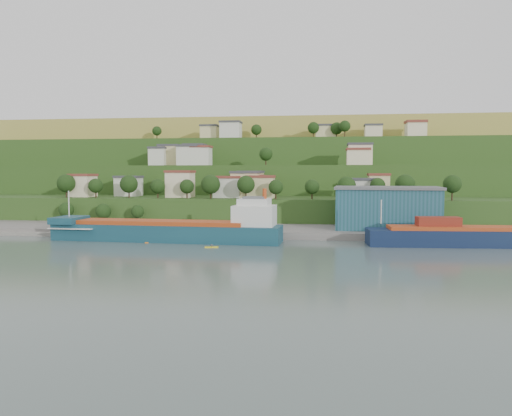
% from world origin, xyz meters
% --- Properties ---
extents(ground, '(500.00, 500.00, 0.00)m').
position_xyz_m(ground, '(0.00, 0.00, 0.00)').
color(ground, '#4C5D59').
rests_on(ground, ground).
extents(quay, '(220.00, 26.00, 4.00)m').
position_xyz_m(quay, '(20.00, 28.00, 0.00)').
color(quay, slate).
rests_on(quay, ground).
extents(pebble_beach, '(40.00, 18.00, 2.40)m').
position_xyz_m(pebble_beach, '(-55.00, 22.00, 0.00)').
color(pebble_beach, slate).
rests_on(pebble_beach, ground).
extents(hillside, '(360.00, 211.04, 96.00)m').
position_xyz_m(hillside, '(0.00, 168.69, 0.07)').
color(hillside, '#284719').
rests_on(hillside, ground).
extents(cargo_ship_near, '(64.91, 13.41, 16.57)m').
position_xyz_m(cargo_ship_near, '(-13.81, 8.45, 2.65)').
color(cargo_ship_near, '#133849').
rests_on(cargo_ship_near, ground).
extents(cargo_ship_far, '(55.06, 12.30, 14.84)m').
position_xyz_m(cargo_ship_far, '(68.40, 9.52, 2.34)').
color(cargo_ship_far, '#0D193B').
rests_on(cargo_ship_far, ground).
extents(warehouse, '(32.24, 21.10, 12.80)m').
position_xyz_m(warehouse, '(46.58, 29.38, 8.43)').
color(warehouse, '#1C4E56').
rests_on(warehouse, quay).
extents(caravan, '(5.84, 3.19, 2.58)m').
position_xyz_m(caravan, '(-49.42, 20.08, 2.49)').
color(caravan, silver).
rests_on(caravan, pebble_beach).
extents(dinghy, '(4.16, 2.00, 0.80)m').
position_xyz_m(dinghy, '(-44.23, 21.11, 1.60)').
color(dinghy, silver).
rests_on(dinghy, pebble_beach).
extents(kayak_orange, '(3.01, 0.95, 0.74)m').
position_xyz_m(kayak_orange, '(-18.84, 3.88, 0.22)').
color(kayak_orange, orange).
rests_on(kayak_orange, ground).
extents(kayak_yellow, '(3.50, 1.49, 0.87)m').
position_xyz_m(kayak_yellow, '(-0.62, -2.24, 0.26)').
color(kayak_yellow, yellow).
rests_on(kayak_yellow, ground).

